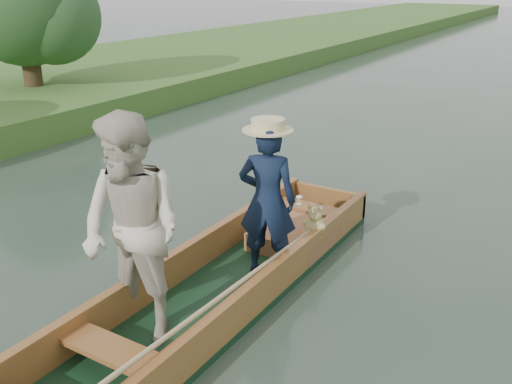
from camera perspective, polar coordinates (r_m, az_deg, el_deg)
The scene contains 3 objects.
ground at distance 6.08m, azimuth -3.01°, elevation -10.14°, with size 120.00×120.00×0.00m, color #283D30.
trees_far at distance 9.38m, azimuth 20.02°, elevation 16.52°, with size 20.94×3.46×4.46m.
punt at distance 5.47m, azimuth -6.11°, elevation -4.87°, with size 1.32×5.22×2.12m.
Camera 1 is at (2.98, -4.26, 3.15)m, focal length 40.00 mm.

